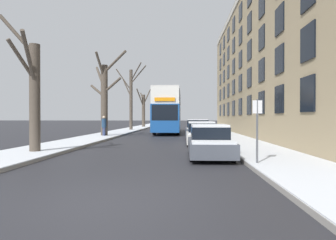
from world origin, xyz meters
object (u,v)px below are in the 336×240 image
Objects in this scene: bare_tree_left_2 at (131,97)px; parked_car_0 at (209,142)px; double_decker_bus at (168,109)px; pedestrian_left_sidewalk at (104,126)px; street_sign_post at (257,128)px; bare_tree_left_3 at (143,109)px; parked_car_1 at (201,134)px; bare_tree_left_0 at (33,92)px; bare_tree_left_1 at (104,96)px; oncoming_van at (163,120)px; parked_car_2 at (197,130)px.

bare_tree_left_2 is 26.21m from parked_car_0.
bare_tree_left_2 is at bearing 131.20° from double_decker_bus.
pedestrian_left_sidewalk is 0.79× the size of street_sign_post.
pedestrian_left_sidewalk is at bearing 122.77° from parked_car_0.
bare_tree_left_3 is 38.08m from parked_car_0.
double_decker_bus is at bearing 101.67° from parked_car_1.
parked_car_0 is 5.79m from parked_car_1.
bare_tree_left_0 is at bearing 162.07° from street_sign_post.
bare_tree_left_3 is at bearing 89.85° from bare_tree_left_1.
bare_tree_left_3 is 32.45m from parked_car_1.
bare_tree_left_3 reaches higher than bare_tree_left_0.
bare_tree_left_1 is at bearing -96.51° from oncoming_van.
street_sign_post is (9.25, -15.15, -2.21)m from bare_tree_left_1.
oncoming_van is (-2.02, 20.70, -1.33)m from double_decker_bus.
bare_tree_left_3 reaches higher than oncoming_van.
parked_car_0 is (7.90, -0.46, -2.18)m from bare_tree_left_0.
bare_tree_left_1 reaches higher than parked_car_1.
parked_car_1 is at bearing -76.03° from bare_tree_left_3.
oncoming_van is at bearing 85.46° from bare_tree_left_0.
bare_tree_left_3 is 18.79m from double_decker_bus.
bare_tree_left_2 reaches higher than pedestrian_left_sidewalk.
parked_car_0 is at bearing -3.31° from bare_tree_left_0.
bare_tree_left_2 is at bearing -101.07° from oncoming_van.
parked_car_2 is at bearing -61.03° from bare_tree_left_2.
bare_tree_left_1 is 1.68× the size of parked_car_1.
pedestrian_left_sidewalk is at bearing 89.43° from bare_tree_left_0.
bare_tree_left_0 reaches higher than pedestrian_left_sidewalk.
bare_tree_left_0 is 0.77× the size of bare_tree_left_2.
parked_car_0 is 1.01× the size of parked_car_1.
double_decker_bus is 8.91m from parked_car_2.
oncoming_van is at bearing 98.26° from street_sign_post.
bare_tree_left_0 is 1.49× the size of parked_car_1.
double_decker_bus is at bearing 98.19° from parked_car_0.
bare_tree_left_1 is 8.33m from double_decker_bus.
bare_tree_left_3 is 27.59m from parked_car_2.
parked_car_2 is at bearing 52.74° from bare_tree_left_0.
oncoming_van is at bearing 96.84° from parked_car_0.
double_decker_bus is (5.06, -18.08, -0.59)m from bare_tree_left_3.
pedestrian_left_sidewalk is at bearing 122.04° from street_sign_post.
parked_car_0 is at bearing -90.00° from parked_car_2.
bare_tree_left_1 is 1.36× the size of oncoming_van.
double_decker_bus is 8.78m from pedestrian_left_sidewalk.
oncoming_van reaches higher than parked_car_2.
double_decker_bus is 20.84m from oncoming_van.
pedestrian_left_sidewalk reaches higher than parked_car_1.
bare_tree_left_2 is 15.62m from oncoming_van.
parked_car_0 is at bearing -83.16° from oncoming_van.
bare_tree_left_1 reaches higher than parked_car_2.
pedestrian_left_sidewalk is (-7.78, 12.09, 0.36)m from parked_car_0.
bare_tree_left_3 is 4.44m from oncoming_van.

